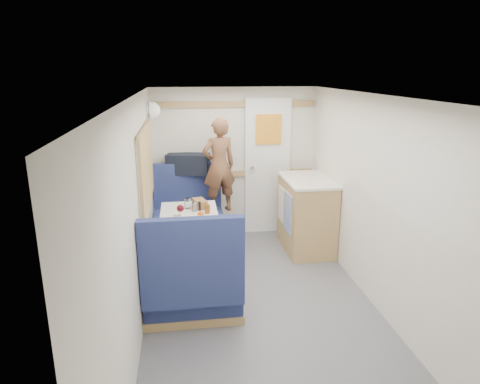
{
  "coord_description": "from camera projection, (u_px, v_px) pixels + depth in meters",
  "views": [
    {
      "loc": [
        -0.7,
        -3.39,
        2.21
      ],
      "look_at": [
        -0.11,
        0.9,
        0.97
      ],
      "focal_mm": 32.0,
      "sensor_mm": 36.0,
      "label": 1
    }
  ],
  "objects": [
    {
      "name": "rear_door",
      "position": [
        267.0,
        164.0,
        5.83
      ],
      "size": [
        0.62,
        0.12,
        1.86
      ],
      "color": "white",
      "rests_on": "wall_back"
    },
    {
      "name": "bread_loaf",
      "position": [
        200.0,
        204.0,
        4.8
      ],
      "size": [
        0.17,
        0.24,
        0.09
      ],
      "primitive_type": "cube",
      "rotation": [
        0.0,
        0.0,
        0.26
      ],
      "color": "brown",
      "rests_on": "dinette_table"
    },
    {
      "name": "salt_grinder",
      "position": [
        196.0,
        206.0,
        4.7
      ],
      "size": [
        0.04,
        0.04,
        0.09
      ],
      "primitive_type": "cylinder",
      "color": "white",
      "rests_on": "dinette_table"
    },
    {
      "name": "wall_right",
      "position": [
        389.0,
        211.0,
        3.8
      ],
      "size": [
        0.02,
        4.5,
        2.0
      ],
      "primitive_type": "cube",
      "color": "silver",
      "rests_on": "floor"
    },
    {
      "name": "tumbler_mid",
      "position": [
        187.0,
        203.0,
        4.77
      ],
      "size": [
        0.07,
        0.07,
        0.12
      ],
      "primitive_type": "cylinder",
      "color": "white",
      "rests_on": "dinette_table"
    },
    {
      "name": "orange_fruit",
      "position": [
        201.0,
        215.0,
        4.41
      ],
      "size": [
        0.07,
        0.07,
        0.07
      ],
      "primitive_type": "sphere",
      "color": "#D46A09",
      "rests_on": "tray"
    },
    {
      "name": "ceiling",
      "position": [
        269.0,
        98.0,
        3.38
      ],
      "size": [
        4.5,
        4.5,
        0.0
      ],
      "primitive_type": "plane",
      "rotation": [
        3.14,
        0.0,
        0.0
      ],
      "color": "silver",
      "rests_on": "wall_back"
    },
    {
      "name": "wine_glass",
      "position": [
        180.0,
        209.0,
        4.36
      ],
      "size": [
        0.08,
        0.08,
        0.17
      ],
      "color": "white",
      "rests_on": "dinette_table"
    },
    {
      "name": "oak_trim_high",
      "position": [
        234.0,
        104.0,
        5.56
      ],
      "size": [
        2.15,
        0.02,
        0.08
      ],
      "primitive_type": "cube",
      "color": "#A98A4C",
      "rests_on": "wall_back"
    },
    {
      "name": "beer_glass",
      "position": [
        207.0,
        209.0,
        4.61
      ],
      "size": [
        0.06,
        0.06,
        0.09
      ],
      "primitive_type": "cylinder",
      "color": "brown",
      "rests_on": "dinette_table"
    },
    {
      "name": "side_window",
      "position": [
        145.0,
        167.0,
        4.39
      ],
      "size": [
        0.04,
        1.3,
        0.72
      ],
      "primitive_type": "cube",
      "color": "#99A48B",
      "rests_on": "wall_left"
    },
    {
      "name": "floor",
      "position": [
        265.0,
        320.0,
        3.93
      ],
      "size": [
        4.5,
        4.5,
        0.0
      ],
      "primitive_type": "plane",
      "color": "#515156",
      "rests_on": "ground"
    },
    {
      "name": "tumbler_left",
      "position": [
        177.0,
        221.0,
        4.21
      ],
      "size": [
        0.07,
        0.07,
        0.12
      ],
      "primitive_type": "cylinder",
      "color": "white",
      "rests_on": "dinette_table"
    },
    {
      "name": "bench_far",
      "position": [
        189.0,
        223.0,
        5.54
      ],
      "size": [
        0.9,
        0.59,
        1.05
      ],
      "color": "#18204C",
      "rests_on": "floor"
    },
    {
      "name": "galley_counter",
      "position": [
        306.0,
        214.0,
        5.38
      ],
      "size": [
        0.57,
        0.92,
        0.92
      ],
      "color": "#A98A4C",
      "rests_on": "floor"
    },
    {
      "name": "pepper_grinder",
      "position": [
        199.0,
        206.0,
        4.7
      ],
      "size": [
        0.04,
        0.04,
        0.1
      ],
      "primitive_type": "cylinder",
      "color": "black",
      "rests_on": "dinette_table"
    },
    {
      "name": "dinette_table",
      "position": [
        190.0,
        227.0,
        4.64
      ],
      "size": [
        0.62,
        0.92,
        0.72
      ],
      "color": "white",
      "rests_on": "floor"
    },
    {
      "name": "person",
      "position": [
        219.0,
        166.0,
        5.38
      ],
      "size": [
        0.5,
        0.4,
        1.2
      ],
      "primitive_type": "imported",
      "rotation": [
        0.0,
        0.0,
        3.43
      ],
      "color": "brown",
      "rests_on": "bench_far"
    },
    {
      "name": "duffel_bag",
      "position": [
        188.0,
        164.0,
        5.58
      ],
      "size": [
        0.59,
        0.38,
        0.26
      ],
      "primitive_type": "cube",
      "rotation": [
        0.0,
        0.0,
        -0.24
      ],
      "color": "black",
      "rests_on": "ledge"
    },
    {
      "name": "ledge",
      "position": [
        187.0,
        175.0,
        5.62
      ],
      "size": [
        0.9,
        0.14,
        0.04
      ],
      "primitive_type": "cube",
      "color": "#A98A4C",
      "rests_on": "bench_far"
    },
    {
      "name": "oak_trim_low",
      "position": [
        235.0,
        174.0,
        5.82
      ],
      "size": [
        2.15,
        0.02,
        0.08
      ],
      "primitive_type": "cube",
      "color": "#A98A4C",
      "rests_on": "wall_back"
    },
    {
      "name": "dome_light",
      "position": [
        152.0,
        110.0,
        5.07
      ],
      "size": [
        0.2,
        0.2,
        0.2
      ],
      "primitive_type": "sphere",
      "color": "white",
      "rests_on": "wall_left"
    },
    {
      "name": "wall_back",
      "position": [
        235.0,
        163.0,
        5.8
      ],
      "size": [
        2.2,
        0.02,
        2.0
      ],
      "primitive_type": "cube",
      "color": "silver",
      "rests_on": "floor"
    },
    {
      "name": "cheese_block",
      "position": [
        199.0,
        217.0,
        4.39
      ],
      "size": [
        0.12,
        0.08,
        0.04
      ],
      "primitive_type": "cube",
      "rotation": [
        0.0,
        0.0,
        0.21
      ],
      "color": "#F0E38A",
      "rests_on": "tray"
    },
    {
      "name": "wall_left",
      "position": [
        136.0,
        223.0,
        3.51
      ],
      "size": [
        0.02,
        4.5,
        2.0
      ],
      "primitive_type": "cube",
      "color": "silver",
      "rests_on": "floor"
    },
    {
      "name": "bench_near",
      "position": [
        193.0,
        288.0,
        3.89
      ],
      "size": [
        0.9,
        0.59,
        1.05
      ],
      "color": "#18204C",
      "rests_on": "floor"
    },
    {
      "name": "tumbler_right",
      "position": [
        194.0,
        207.0,
        4.68
      ],
      "size": [
        0.06,
        0.06,
        0.1
      ],
      "primitive_type": "cylinder",
      "color": "silver",
      "rests_on": "dinette_table"
    },
    {
      "name": "tray",
      "position": [
        199.0,
        222.0,
        4.34
      ],
      "size": [
        0.37,
        0.41,
        0.02
      ],
      "primitive_type": "cube",
      "rotation": [
        0.0,
        0.0,
        -0.4
      ],
      "color": "white",
      "rests_on": "dinette_table"
    }
  ]
}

